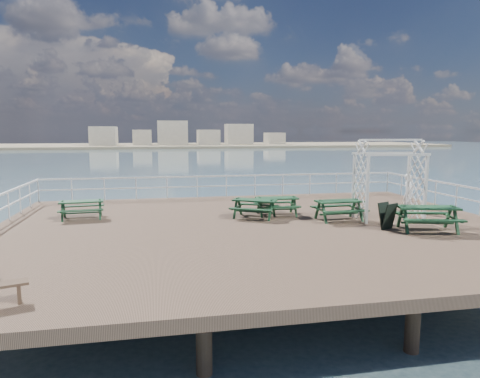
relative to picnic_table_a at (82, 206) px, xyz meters
name	(u,v)px	position (x,y,z in m)	size (l,w,h in m)	color
ground	(258,230)	(6.23, -2.50, -0.64)	(18.00, 14.00, 0.30)	brown
sea_backdrop	(203,142)	(18.77, 131.57, -1.00)	(300.00, 300.00, 9.20)	#3E5968
railing	(242,191)	(6.16, 0.07, 0.38)	(17.77, 13.76, 1.10)	silver
picnic_table_a	(82,206)	(0.00, 0.00, 0.00)	(1.69, 1.41, 0.77)	#153B1C
picnic_table_b	(277,202)	(7.41, -0.74, 0.02)	(1.71, 1.41, 0.80)	#153B1C
picnic_table_c	(339,206)	(9.41, -2.13, 0.05)	(1.80, 1.48, 0.84)	#153B1C
picnic_table_d	(255,204)	(6.44, -1.08, 0.02)	(2.07, 1.94, 0.79)	#153B1C
picnic_table_e	(428,213)	(11.57, -4.28, 0.10)	(2.22, 1.96, 0.92)	#153B1C
trellis_arbor	(389,184)	(11.23, -2.38, 0.84)	(2.48, 1.42, 3.00)	silver
sandwich_board	(387,216)	(10.38, -3.83, -0.05)	(0.67, 0.60, 0.91)	black
person	(408,193)	(12.95, -0.98, 0.28)	(0.56, 0.37, 1.54)	white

